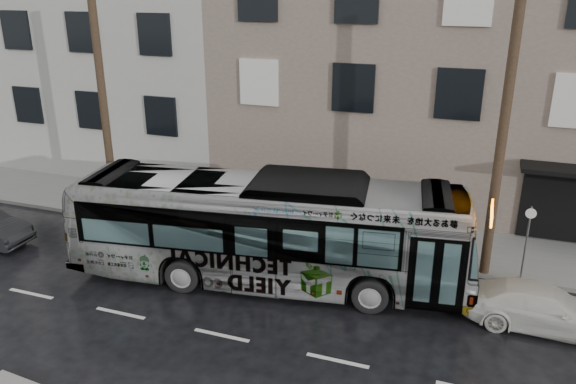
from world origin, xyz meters
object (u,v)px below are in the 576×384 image
utility_pole_rear (103,104)px  bus (268,230)px  sign_post (526,243)px  utility_pole_front (502,136)px  white_sedan (543,308)px

utility_pole_rear → bus: 8.50m
bus → utility_pole_rear: bearing=63.6°
utility_pole_rear → bus: (7.57, -2.52, -2.93)m
sign_post → utility_pole_rear: bearing=180.0°
utility_pole_front → sign_post: (1.10, 0.00, -3.30)m
utility_pole_front → white_sedan: utility_pole_front is taller
utility_pole_front → bus: (-6.43, -2.52, -2.93)m
utility_pole_front → utility_pole_rear: (-14.00, 0.00, 0.00)m
utility_pole_front → utility_pole_rear: size_ratio=1.00×
utility_pole_front → bus: utility_pole_front is taller
utility_pole_rear → white_sedan: (15.54, -2.47, -4.06)m
utility_pole_front → sign_post: size_ratio=3.75×
white_sedan → utility_pole_rear: bearing=81.4°
utility_pole_rear → utility_pole_front: bearing=0.0°
bus → white_sedan: (7.97, 0.05, -1.13)m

